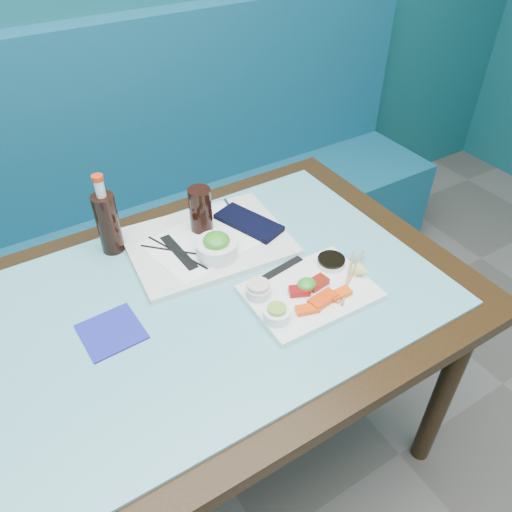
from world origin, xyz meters
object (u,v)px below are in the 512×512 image
booth_bench (111,243)px  cola_glass (200,210)px  dining_table (198,326)px  cola_bottle_body (108,224)px  blue_napkin (112,332)px  sashimi_plate (310,292)px  seaweed_bowl (217,249)px  serving_tray (208,242)px

booth_bench → cola_glass: size_ratio=22.42×
dining_table → cola_glass: (0.14, 0.24, 0.17)m
cola_bottle_body → dining_table: bearing=-71.4°
booth_bench → cola_glass: (0.14, -0.60, 0.47)m
booth_bench → blue_napkin: bearing=-104.5°
dining_table → sashimi_plate: size_ratio=4.46×
cola_bottle_body → booth_bench: bearing=79.0°
seaweed_bowl → blue_napkin: (-0.34, -0.10, -0.04)m
booth_bench → dining_table: (0.00, -0.84, 0.29)m
seaweed_bowl → serving_tray: bearing=82.4°
blue_napkin → serving_tray: bearing=26.9°
booth_bench → sashimi_plate: booth_bench is taller
cola_glass → cola_bottle_body: 0.25m
seaweed_bowl → blue_napkin: seaweed_bowl is taller
serving_tray → seaweed_bowl: size_ratio=3.84×
sashimi_plate → cola_glass: 0.40m
dining_table → blue_napkin: 0.23m
sashimi_plate → seaweed_bowl: (-0.13, 0.24, 0.03)m
serving_tray → blue_napkin: 0.39m
dining_table → seaweed_bowl: size_ratio=12.29×
sashimi_plate → cola_bottle_body: cola_bottle_body is taller
blue_napkin → sashimi_plate: bearing=-16.9°
cola_glass → cola_bottle_body: cola_bottle_body is taller
serving_tray → cola_glass: 0.09m
cola_glass → blue_napkin: (-0.36, -0.23, -0.08)m
booth_bench → cola_bottle_body: bearing=-101.0°
seaweed_bowl → dining_table: bearing=-137.6°
seaweed_bowl → blue_napkin: 0.35m
cola_bottle_body → blue_napkin: 0.33m
cola_glass → blue_napkin: size_ratio=1.00×
sashimi_plate → dining_table: bearing=154.0°
dining_table → seaweed_bowl: (0.12, 0.11, 0.13)m
serving_tray → dining_table: bearing=-120.0°
dining_table → cola_bottle_body: (-0.10, 0.31, 0.18)m
serving_tray → cola_glass: cola_glass is taller
cola_bottle_body → serving_tray: bearing=-26.9°
booth_bench → cola_glass: booth_bench is taller
dining_table → cola_bottle_body: cola_bottle_body is taller
dining_table → cola_glass: size_ratio=10.46×
cola_glass → seaweed_bowl: bearing=-98.7°
cola_glass → serving_tray: bearing=-100.3°
sashimi_plate → serving_tray: 0.34m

